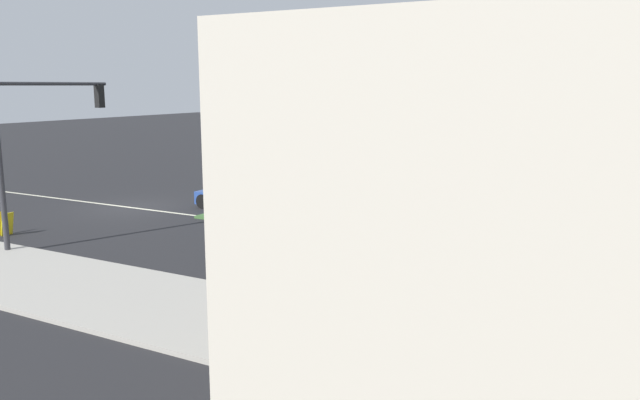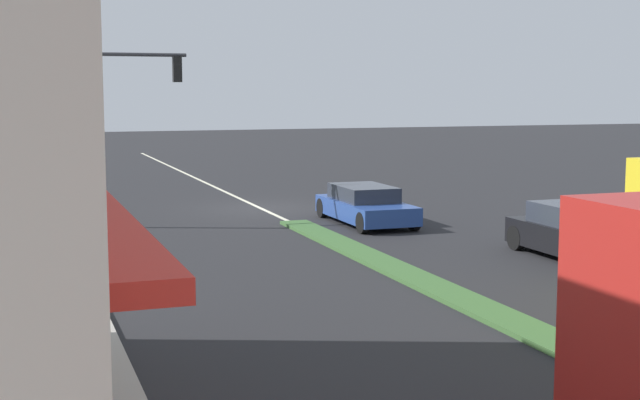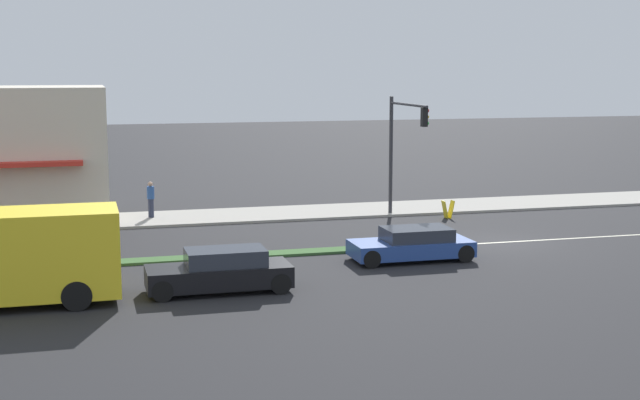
{
  "view_description": "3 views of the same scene",
  "coord_description": "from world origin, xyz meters",
  "px_view_note": "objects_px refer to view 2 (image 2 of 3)",
  "views": [
    {
      "loc": [
        19.92,
        20.46,
        5.37
      ],
      "look_at": [
        0.97,
        10.16,
        1.39
      ],
      "focal_mm": 35.0,
      "sensor_mm": 36.0,
      "label": 1
    },
    {
      "loc": [
        8.68,
        31.2,
        4.32
      ],
      "look_at": [
        1.78,
        11.65,
        1.74
      ],
      "focal_mm": 50.0,
      "sensor_mm": 36.0,
      "label": 2
    },
    {
      "loc": [
        -32.57,
        16.52,
        7.15
      ],
      "look_at": [
        -0.27,
        7.81,
        2.1
      ],
      "focal_mm": 50.0,
      "sensor_mm": 36.0,
      "label": 3
    }
  ],
  "objects_px": {
    "suv_black": "(581,234)",
    "traffic_signal_main": "(90,103)",
    "coupe_blue": "(365,205)",
    "warning_aframe_sign": "(91,203)"
  },
  "relations": [
    {
      "from": "traffic_signal_main",
      "to": "suv_black",
      "type": "relative_size",
      "value": 1.22
    },
    {
      "from": "suv_black",
      "to": "traffic_signal_main",
      "type": "bearing_deg",
      "value": -42.52
    },
    {
      "from": "warning_aframe_sign",
      "to": "suv_black",
      "type": "height_order",
      "value": "suv_black"
    },
    {
      "from": "traffic_signal_main",
      "to": "warning_aframe_sign",
      "type": "height_order",
      "value": "traffic_signal_main"
    },
    {
      "from": "coupe_blue",
      "to": "suv_black",
      "type": "bearing_deg",
      "value": 110.24
    },
    {
      "from": "warning_aframe_sign",
      "to": "coupe_blue",
      "type": "xyz_separation_m",
      "value": [
        -8.19,
        4.94,
        0.17
      ]
    },
    {
      "from": "warning_aframe_sign",
      "to": "coupe_blue",
      "type": "relative_size",
      "value": 0.19
    },
    {
      "from": "traffic_signal_main",
      "to": "coupe_blue",
      "type": "relative_size",
      "value": 1.25
    },
    {
      "from": "traffic_signal_main",
      "to": "suv_black",
      "type": "height_order",
      "value": "traffic_signal_main"
    },
    {
      "from": "coupe_blue",
      "to": "suv_black",
      "type": "height_order",
      "value": "suv_black"
    }
  ]
}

